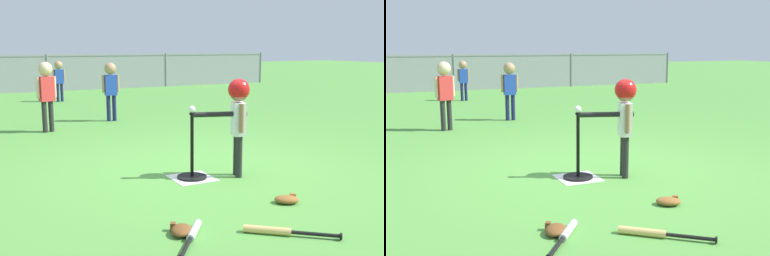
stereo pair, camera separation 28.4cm
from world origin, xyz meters
The scene contains 13 objects.
ground_plane centered at (0.00, 0.00, 0.00)m, with size 60.00×60.00×0.00m, color #51933D.
home_plate centered at (-0.29, -0.26, 0.00)m, with size 0.44×0.44×0.01m, color white.
batting_tee centered at (-0.29, -0.26, 0.12)m, with size 0.32×0.32×0.71m.
baseball_on_tee centered at (-0.29, -0.26, 0.75)m, with size 0.07×0.07×0.07m, color white.
batter_child centered at (0.18, -0.41, 0.76)m, with size 0.61×0.32×1.07m.
fielder_deep_right centered at (-0.19, 7.38, 0.66)m, with size 0.31×0.20×1.03m.
fielder_near_right centered at (-1.20, 3.21, 0.74)m, with size 0.33×0.23×1.15m.
fielder_deep_center centered at (0.07, 3.83, 0.71)m, with size 0.33×0.22×1.10m.
spare_bat_silver centered at (-0.99, -1.65, 0.03)m, with size 0.44×0.54×0.06m.
spare_bat_wood centered at (-0.40, -1.90, 0.03)m, with size 0.60×0.50×0.06m.
glove_by_plate centered at (0.12, -1.36, 0.04)m, with size 0.27×0.25×0.07m.
glove_near_bats centered at (-1.04, -1.56, 0.04)m, with size 0.25×0.27×0.07m.
outfield_fence centered at (0.00, 10.21, 0.62)m, with size 16.06×0.06×1.15m.
Camera 1 is at (-2.45, -4.51, 1.41)m, focal length 42.83 mm.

